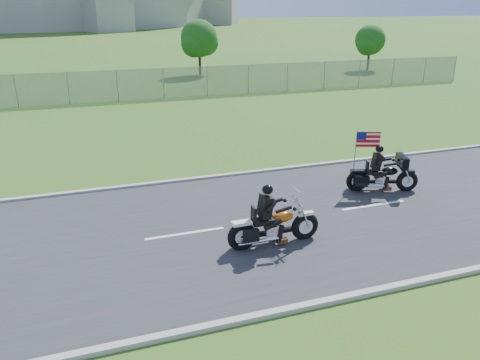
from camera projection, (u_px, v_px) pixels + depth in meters
name	position (u px, v px, depth m)	size (l,w,h in m)	color
ground	(254.00, 225.00, 13.40)	(420.00, 420.00, 0.00)	#24561B
road	(254.00, 224.00, 13.39)	(120.00, 8.00, 0.04)	#28282B
curb_north	(215.00, 177.00, 16.97)	(120.00, 0.18, 0.12)	#9E9B93
curb_south	(321.00, 303.00, 9.79)	(120.00, 0.18, 0.12)	#9E9B93
fence	(68.00, 88.00, 29.27)	(60.00, 0.03, 2.00)	gray
tree_fence_near	(200.00, 40.00, 40.79)	(3.52, 3.28, 4.75)	#382316
tree_fence_far	(370.00, 42.00, 43.94)	(3.08, 2.87, 4.20)	#382316
motorcycle_lead	(273.00, 226.00, 12.08)	(2.55, 0.61, 1.72)	black
motorcycle_follow	(382.00, 176.00, 15.58)	(2.33, 1.16, 2.01)	black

